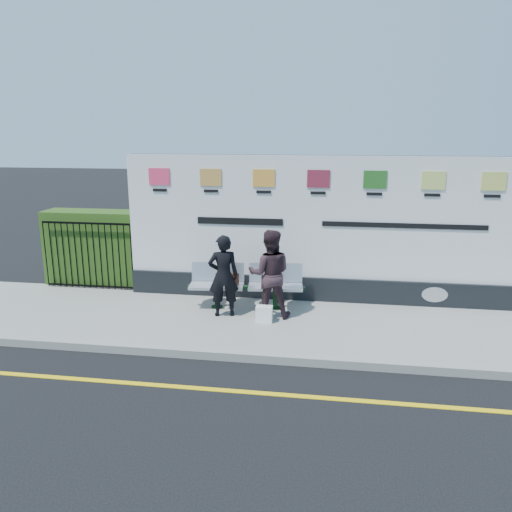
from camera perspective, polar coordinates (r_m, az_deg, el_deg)
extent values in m
plane|color=black|center=(7.29, 1.53, -15.50)|extent=(80.00, 80.00, 0.00)
cube|color=gray|center=(9.51, 3.41, -7.76)|extent=(14.00, 3.00, 0.12)
cube|color=gray|center=(8.14, 2.42, -11.61)|extent=(14.00, 0.18, 0.14)
cube|color=yellow|center=(7.29, 1.53, -15.47)|extent=(14.00, 0.10, 0.01)
cube|color=black|center=(10.64, 6.79, -3.63)|extent=(8.00, 0.30, 0.50)
cube|color=white|center=(10.29, 7.03, 4.35)|extent=(8.00, 0.14, 2.50)
cube|color=#2F5118|center=(12.14, -17.72, 0.96)|extent=(2.35, 0.70, 1.70)
imported|color=black|center=(9.52, -3.75, -2.27)|extent=(0.66, 0.53, 1.59)
imported|color=#312025|center=(9.44, 1.57, -2.05)|extent=(0.89, 0.73, 1.70)
cube|color=black|center=(9.98, -2.86, -2.67)|extent=(0.30, 0.15, 0.23)
cube|color=white|center=(9.38, 0.94, -6.64)|extent=(0.30, 0.18, 0.30)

